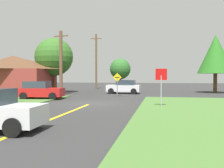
# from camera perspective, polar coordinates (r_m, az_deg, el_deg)

# --- Properties ---
(ground_plane) EXTENTS (120.00, 120.00, 0.00)m
(ground_plane) POSITION_cam_1_polar(r_m,az_deg,el_deg) (20.25, -4.43, -4.21)
(ground_plane) COLOR #2E2E2E
(lane_stripe_center) EXTENTS (0.20, 14.00, 0.01)m
(lane_stripe_center) POSITION_cam_1_polar(r_m,az_deg,el_deg) (12.75, -13.78, -7.76)
(lane_stripe_center) COLOR yellow
(lane_stripe_center) RESTS_ON ground
(stop_sign) EXTENTS (0.76, 0.14, 2.59)m
(stop_sign) POSITION_cam_1_polar(r_m,az_deg,el_deg) (17.68, 10.67, 0.84)
(stop_sign) COLOR #9EA0A8
(stop_sign) RESTS_ON ground
(parked_car_near_building) EXTENTS (4.02, 2.43, 1.62)m
(parked_car_near_building) POSITION_cam_1_polar(r_m,az_deg,el_deg) (24.51, -15.33, -1.34)
(parked_car_near_building) COLOR red
(parked_car_near_building) RESTS_ON ground
(car_approaching_junction) EXTENTS (3.97, 2.09, 1.62)m
(car_approaching_junction) POSITION_cam_1_polar(r_m,az_deg,el_deg) (31.16, 2.66, -0.63)
(car_approaching_junction) COLOR silver
(car_approaching_junction) RESTS_ON ground
(utility_pole_mid) EXTENTS (1.78, 0.51, 7.03)m
(utility_pole_mid) POSITION_cam_1_polar(r_m,az_deg,el_deg) (29.26, -11.08, 4.66)
(utility_pole_mid) COLOR brown
(utility_pole_mid) RESTS_ON ground
(utility_pole_far) EXTENTS (1.80, 0.30, 8.80)m
(utility_pole_far) POSITION_cam_1_polar(r_m,az_deg,el_deg) (42.17, -3.47, 5.04)
(utility_pole_far) COLOR brown
(utility_pole_far) RESTS_ON ground
(direction_sign) EXTENTS (0.90, 0.10, 2.41)m
(direction_sign) POSITION_cam_1_polar(r_m,az_deg,el_deg) (26.74, 1.16, 0.47)
(direction_sign) COLOR slate
(direction_sign) RESTS_ON ground
(oak_tree_left) EXTENTS (3.09, 3.09, 4.69)m
(oak_tree_left) POSITION_cam_1_polar(r_m,az_deg,el_deg) (38.93, 1.81, 3.28)
(oak_tree_left) COLOR brown
(oak_tree_left) RESTS_ON ground
(pine_tree_center) EXTENTS (4.73, 4.73, 6.84)m
(pine_tree_center) POSITION_cam_1_polar(r_m,az_deg,el_deg) (33.50, -12.54, 5.77)
(pine_tree_center) COLOR brown
(pine_tree_center) RESTS_ON ground
(oak_tree_right) EXTENTS (4.36, 4.36, 7.22)m
(oak_tree_right) POSITION_cam_1_polar(r_m,az_deg,el_deg) (34.92, 21.65, 6.07)
(oak_tree_right) COLOR brown
(oak_tree_right) RESTS_ON ground
(barn) EXTENTS (9.17, 6.34, 4.58)m
(barn) POSITION_cam_1_polar(r_m,az_deg,el_deg) (34.21, -20.81, 1.97)
(barn) COLOR maroon
(barn) RESTS_ON ground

